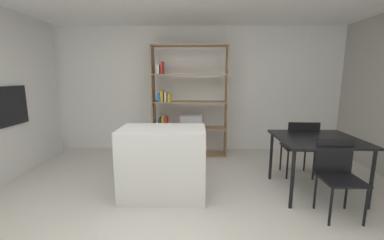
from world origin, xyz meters
The scene contains 8 objects.
ground_plane centered at (0.00, 0.00, 0.00)m, with size 9.18×9.18×0.00m, color beige.
back_partition centered at (0.00, 2.75, 1.31)m, with size 6.68×0.06×2.61m, color white.
built_in_oven centered at (-2.60, 1.18, 1.15)m, with size 0.06×0.61×0.60m.
kitchen_island centered at (-0.20, 0.59, 0.47)m, with size 1.11×0.64×0.94m, color silver.
open_bookshelf centered at (0.03, 2.36, 1.00)m, with size 1.48×0.38×2.18m.
dining_table centered at (1.88, 0.72, 0.71)m, with size 1.07×0.99×0.78m.
dining_chair_near centered at (1.88, 0.20, 0.53)m, with size 0.43×0.41×0.88m.
dining_chair_far centered at (1.88, 1.24, 0.55)m, with size 0.48×0.46×0.92m.
Camera 1 is at (0.25, -2.52, 1.61)m, focal length 22.97 mm.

